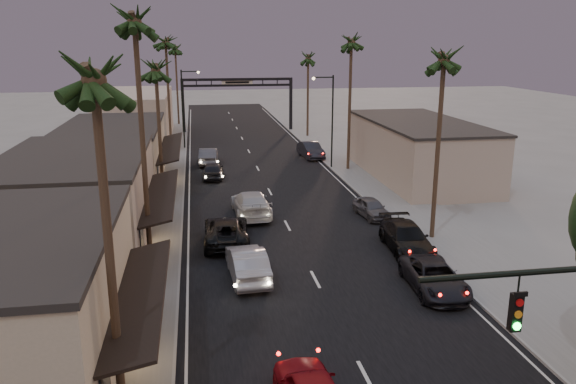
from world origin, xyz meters
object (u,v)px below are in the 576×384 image
object	(u,v)px
oncoming_silver	(247,263)
streetlight_right	(330,114)
oncoming_pickup	(226,231)
palm_rc	(308,55)
palm_rb	(352,38)
palm_lb	(134,13)
palm_ld	(165,38)
palm_far	(175,46)
palm_ra	(445,52)
curbside_black	(406,238)
streetlight_left	(185,102)
palm_lc	(155,64)
curbside_near	(434,277)
arch	(237,91)
palm_la	(93,64)

from	to	relation	value
oncoming_silver	streetlight_right	bearing A→B (deg)	-115.81
oncoming_pickup	palm_rc	bearing A→B (deg)	-105.98
palm_rb	palm_lb	bearing A→B (deg)	-128.02
palm_ld	palm_far	distance (m)	23.02
palm_ra	curbside_black	distance (m)	11.05
oncoming_silver	palm_rc	bearing A→B (deg)	-108.69
streetlight_left	palm_far	size ratio (longest dim) A/B	0.68
palm_lc	palm_rb	world-z (taller)	palm_rb
palm_far	oncoming_pickup	world-z (taller)	palm_far
curbside_near	curbside_black	world-z (taller)	curbside_black
arch	palm_far	bearing A→B (deg)	136.05
curbside_near	curbside_black	bearing A→B (deg)	86.82
palm_lc	oncoming_pickup	bearing A→B (deg)	-68.00
arch	palm_la	distance (m)	61.88
curbside_near	curbside_black	size ratio (longest dim) A/B	0.93
streetlight_right	curbside_black	distance (m)	23.23
palm_ld	oncoming_silver	size ratio (longest dim) A/B	2.78
palm_la	palm_lc	xyz separation A→B (m)	(-0.00, 27.00, -0.97)
palm_ra	palm_far	distance (m)	56.58
palm_lc	oncoming_silver	size ratio (longest dim) A/B	2.39
streetlight_left	palm_la	xyz separation A→B (m)	(-1.68, -49.00, 6.11)
arch	oncoming_pickup	distance (m)	45.19
palm_lb	arch	bearing A→B (deg)	79.84
palm_ld	oncoming_silver	distance (m)	37.44
palm_lc	curbside_black	size ratio (longest dim) A/B	2.19
palm_rc	oncoming_pickup	distance (m)	41.94
palm_rc	curbside_near	size ratio (longest dim) A/B	2.35
palm_rc	arch	bearing A→B (deg)	145.11
streetlight_right	palm_ld	distance (m)	19.78
palm_rb	palm_rc	bearing A→B (deg)	90.00
streetlight_left	palm_rc	distance (m)	17.42
streetlight_right	curbside_near	size ratio (longest dim) A/B	1.74
palm_rb	oncoming_pickup	size ratio (longest dim) A/B	2.45
palm_lb	palm_far	world-z (taller)	palm_lb
arch	palm_la	world-z (taller)	palm_la
palm_rc	curbside_near	xyz separation A→B (m)	(-3.04, -47.27, -9.75)
streetlight_right	palm_lb	size ratio (longest dim) A/B	0.59
arch	curbside_black	world-z (taller)	arch
streetlight_right	palm_far	world-z (taller)	palm_far
palm_la	curbside_black	size ratio (longest dim) A/B	2.37
streetlight_right	streetlight_left	world-z (taller)	same
streetlight_right	oncoming_pickup	world-z (taller)	streetlight_right
palm_ld	palm_rc	xyz separation A→B (m)	(17.20, 9.00, -1.95)
palm_far	palm_ra	bearing A→B (deg)	-72.62
streetlight_left	palm_ld	bearing A→B (deg)	-119.25
curbside_near	palm_far	bearing A→B (deg)	106.20
streetlight_right	curbside_black	world-z (taller)	streetlight_right
palm_rc	oncoming_silver	size ratio (longest dim) A/B	2.39
palm_la	palm_ra	distance (m)	22.82
streetlight_left	oncoming_silver	bearing A→B (deg)	-84.86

